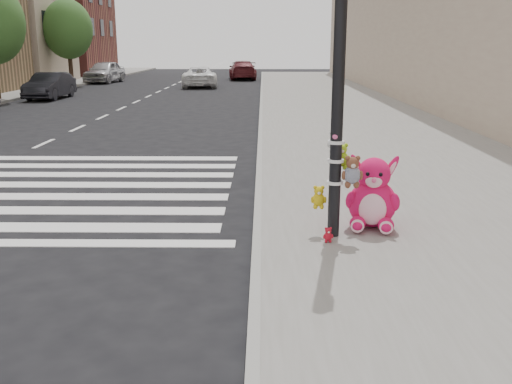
# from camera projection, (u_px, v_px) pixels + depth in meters

# --- Properties ---
(ground) EXTENTS (120.00, 120.00, 0.00)m
(ground) POSITION_uv_depth(u_px,v_px,m) (113.00, 300.00, 6.19)
(ground) COLOR black
(ground) RESTS_ON ground
(sidewalk_near) EXTENTS (7.00, 80.00, 0.14)m
(sidewalk_near) POSITION_uv_depth(u_px,v_px,m) (384.00, 142.00, 15.79)
(sidewalk_near) COLOR slate
(sidewalk_near) RESTS_ON ground
(curb_edge) EXTENTS (0.12, 80.00, 0.15)m
(curb_edge) POSITION_uv_depth(u_px,v_px,m) (260.00, 142.00, 15.83)
(curb_edge) COLOR gray
(curb_edge) RESTS_ON ground
(bld_far_d) EXTENTS (6.00, 8.00, 10.00)m
(bld_far_d) POSITION_uv_depth(u_px,v_px,m) (13.00, 10.00, 38.99)
(bld_far_d) COLOR #BAA88E
(bld_far_d) RESTS_ON ground
(bld_far_e) EXTENTS (6.00, 10.00, 9.00)m
(bld_far_e) POSITION_uv_depth(u_px,v_px,m) (67.00, 23.00, 49.76)
(bld_far_e) COLOR brown
(bld_far_e) RESTS_ON ground
(signal_pole) EXTENTS (0.68, 0.49, 4.00)m
(signal_pole) POSITION_uv_depth(u_px,v_px,m) (339.00, 113.00, 7.45)
(signal_pole) COLOR black
(signal_pole) RESTS_ON sidewalk_near
(tree_far_c) EXTENTS (3.20, 3.20, 5.44)m
(tree_far_c) POSITION_uv_depth(u_px,v_px,m) (68.00, 29.00, 37.34)
(tree_far_c) COLOR #382619
(tree_far_c) RESTS_ON sidewalk_far
(pink_bunny) EXTENTS (0.78, 0.88, 1.08)m
(pink_bunny) POSITION_uv_depth(u_px,v_px,m) (373.00, 198.00, 8.10)
(pink_bunny) COLOR #E11358
(pink_bunny) RESTS_ON sidewalk_near
(red_teddy) EXTENTS (0.16, 0.12, 0.21)m
(red_teddy) POSITION_uv_depth(u_px,v_px,m) (328.00, 235.00, 7.56)
(red_teddy) COLOR red
(red_teddy) RESTS_ON sidewalk_near
(car_dark_far) EXTENTS (1.47, 4.03, 1.32)m
(car_dark_far) POSITION_uv_depth(u_px,v_px,m) (50.00, 86.00, 28.83)
(car_dark_far) COLOR black
(car_dark_far) RESTS_ON ground
(car_white_near) EXTENTS (2.59, 4.87, 1.30)m
(car_white_near) POSITION_uv_depth(u_px,v_px,m) (200.00, 77.00, 36.91)
(car_white_near) COLOR white
(car_white_near) RESTS_ON ground
(car_maroon_near) EXTENTS (2.43, 5.14, 1.45)m
(car_maroon_near) POSITION_uv_depth(u_px,v_px,m) (242.00, 70.00, 44.86)
(car_maroon_near) COLOR #53171C
(car_maroon_near) RESTS_ON ground
(car_silver_deep) EXTENTS (2.32, 4.77, 1.57)m
(car_silver_deep) POSITION_uv_depth(u_px,v_px,m) (105.00, 72.00, 41.04)
(car_silver_deep) COLOR #B4B4B9
(car_silver_deep) RESTS_ON ground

